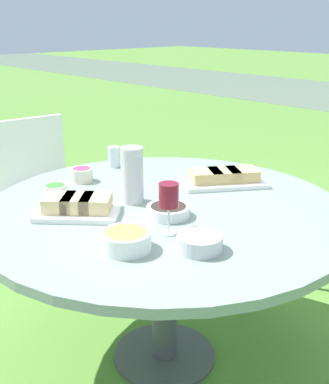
# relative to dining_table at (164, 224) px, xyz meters

# --- Properties ---
(ground_plane) EXTENTS (40.00, 40.00, 0.00)m
(ground_plane) POSITION_rel_dining_table_xyz_m (0.00, 0.00, -0.65)
(ground_plane) COLOR #5B8C38
(dining_table) EXTENTS (1.48, 1.48, 0.74)m
(dining_table) POSITION_rel_dining_table_xyz_m (0.00, 0.00, 0.00)
(dining_table) COLOR #4C4C51
(dining_table) RESTS_ON ground_plane
(chair_near_right) EXTENTS (0.46, 0.48, 0.89)m
(chair_near_right) POSITION_rel_dining_table_xyz_m (-1.24, 0.11, -0.13)
(chair_near_right) COLOR white
(chair_near_right) RESTS_ON ground_plane
(water_pitcher) EXTENTS (0.10, 0.09, 0.23)m
(water_pitcher) POSITION_rel_dining_table_xyz_m (-0.12, -0.06, 0.20)
(water_pitcher) COLOR silver
(water_pitcher) RESTS_ON dining_table
(wine_glass) EXTENTS (0.07, 0.07, 0.19)m
(wine_glass) POSITION_rel_dining_table_xyz_m (0.20, -0.17, 0.22)
(wine_glass) COLOR silver
(wine_glass) RESTS_ON dining_table
(platter_bread_main) EXTENTS (0.37, 0.42, 0.07)m
(platter_bread_main) POSITION_rel_dining_table_xyz_m (-0.01, 0.38, 0.11)
(platter_bread_main) COLOR white
(platter_bread_main) RESTS_ON dining_table
(platter_charcuterie) EXTENTS (0.36, 0.36, 0.08)m
(platter_charcuterie) POSITION_rel_dining_table_xyz_m (-0.16, -0.31, 0.12)
(platter_charcuterie) COLOR white
(platter_charcuterie) RESTS_ON dining_table
(bowl_fries) EXTENTS (0.17, 0.17, 0.06)m
(bowl_fries) POSITION_rel_dining_table_xyz_m (0.20, -0.36, 0.12)
(bowl_fries) COLOR white
(bowl_fries) RESTS_ON dining_table
(bowl_salad) EXTENTS (0.10, 0.10, 0.04)m
(bowl_salad) POSITION_rel_dining_table_xyz_m (-0.43, -0.25, 0.10)
(bowl_salad) COLOR beige
(bowl_salad) RESTS_ON dining_table
(bowl_olives) EXTENTS (0.17, 0.17, 0.04)m
(bowl_olives) POSITION_rel_dining_table_xyz_m (0.09, -0.06, 0.10)
(bowl_olives) COLOR white
(bowl_olives) RESTS_ON dining_table
(bowl_dip_red) EXTENTS (0.10, 0.10, 0.06)m
(bowl_dip_red) POSITION_rel_dining_table_xyz_m (-0.50, -0.06, 0.12)
(bowl_dip_red) COLOR beige
(bowl_dip_red) RESTS_ON dining_table
(bowl_dip_cream) EXTENTS (0.15, 0.15, 0.05)m
(bowl_dip_cream) POSITION_rel_dining_table_xyz_m (0.37, -0.19, 0.11)
(bowl_dip_cream) COLOR silver
(bowl_dip_cream) RESTS_ON dining_table
(cup_water_near) EXTENTS (0.06, 0.06, 0.11)m
(cup_water_near) POSITION_rel_dining_table_xyz_m (-0.58, 0.19, 0.13)
(cup_water_near) COLOR silver
(cup_water_near) RESTS_ON dining_table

